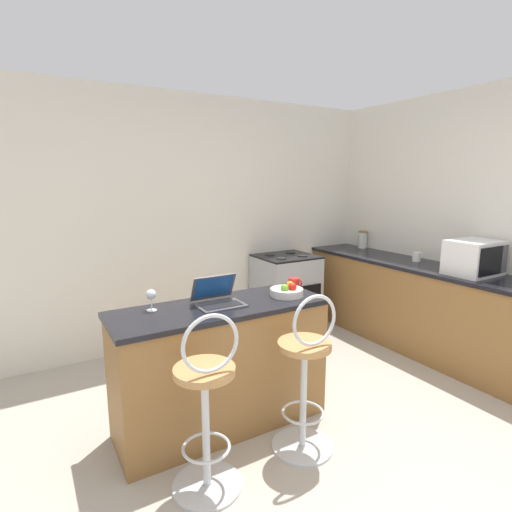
# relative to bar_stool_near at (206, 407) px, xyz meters

# --- Properties ---
(ground_plane) EXTENTS (20.00, 20.00, 0.00)m
(ground_plane) POSITION_rel_bar_stool_near_xyz_m (0.72, -0.34, -0.51)
(ground_plane) COLOR #ADA393
(wall_back) EXTENTS (12.00, 0.06, 2.60)m
(wall_back) POSITION_rel_bar_stool_near_xyz_m (0.72, 2.14, 0.79)
(wall_back) COLOR silver
(wall_back) RESTS_ON ground_plane
(breakfast_bar) EXTENTS (1.49, 0.54, 0.89)m
(breakfast_bar) POSITION_rel_bar_stool_near_xyz_m (0.34, 0.52, -0.06)
(breakfast_bar) COLOR olive
(breakfast_bar) RESTS_ON ground_plane
(counter_right) EXTENTS (0.61, 2.97, 0.89)m
(counter_right) POSITION_rel_bar_stool_near_xyz_m (2.68, 0.64, -0.06)
(counter_right) COLOR olive
(counter_right) RESTS_ON ground_plane
(bar_stool_near) EXTENTS (0.40, 0.40, 1.07)m
(bar_stool_near) POSITION_rel_bar_stool_near_xyz_m (0.00, 0.00, 0.00)
(bar_stool_near) COLOR silver
(bar_stool_near) RESTS_ON ground_plane
(bar_stool_far) EXTENTS (0.40, 0.40, 1.07)m
(bar_stool_far) POSITION_rel_bar_stool_near_xyz_m (0.68, 0.00, 0.00)
(bar_stool_far) COLOR silver
(bar_stool_far) RESTS_ON ground_plane
(laptop) EXTENTS (0.31, 0.27, 0.20)m
(laptop) POSITION_rel_bar_stool_near_xyz_m (0.33, 0.55, 0.43)
(laptop) COLOR #47474C
(laptop) RESTS_ON breakfast_bar
(microwave) EXTENTS (0.46, 0.35, 0.31)m
(microwave) POSITION_rel_bar_stool_near_xyz_m (2.70, 0.18, 0.54)
(microwave) COLOR white
(microwave) RESTS_ON counter_right
(stove_range) EXTENTS (0.64, 0.59, 0.90)m
(stove_range) POSITION_rel_bar_stool_near_xyz_m (1.77, 1.80, -0.06)
(stove_range) COLOR #9EA3A8
(stove_range) RESTS_ON ground_plane
(mug_red) EXTENTS (0.10, 0.08, 0.10)m
(mug_red) POSITION_rel_bar_stool_near_xyz_m (1.00, 0.57, 0.43)
(mug_red) COLOR red
(mug_red) RESTS_ON breakfast_bar
(storage_jar) EXTENTS (0.11, 0.11, 0.21)m
(storage_jar) POSITION_rel_bar_stool_near_xyz_m (2.89, 1.74, 0.49)
(storage_jar) COLOR silver
(storage_jar) RESTS_ON counter_right
(fruit_bowl) EXTENTS (0.24, 0.24, 0.10)m
(fruit_bowl) POSITION_rel_bar_stool_near_xyz_m (0.86, 0.47, 0.42)
(fruit_bowl) COLOR silver
(fruit_bowl) RESTS_ON breakfast_bar
(mug_white) EXTENTS (0.10, 0.08, 0.10)m
(mug_white) POSITION_rel_bar_stool_near_xyz_m (2.77, 0.83, 0.43)
(mug_white) COLOR white
(mug_white) RESTS_ON counter_right
(wine_glass_tall) EXTENTS (0.07, 0.07, 0.14)m
(wine_glass_tall) POSITION_rel_bar_stool_near_xyz_m (-0.10, 0.64, 0.48)
(wine_glass_tall) COLOR silver
(wine_glass_tall) RESTS_ON breakfast_bar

